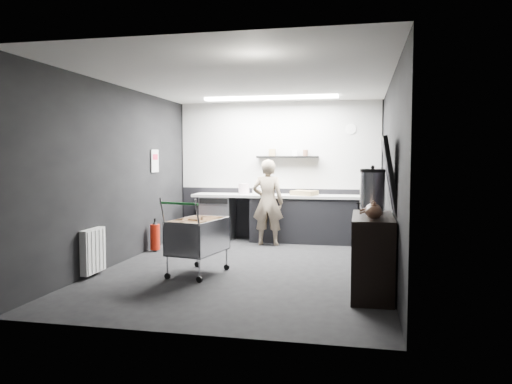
# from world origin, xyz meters

# --- Properties ---
(floor) EXTENTS (5.50, 5.50, 0.00)m
(floor) POSITION_xyz_m (0.00, 0.00, 0.00)
(floor) COLOR black
(floor) RESTS_ON ground
(ceiling) EXTENTS (5.50, 5.50, 0.00)m
(ceiling) POSITION_xyz_m (0.00, 0.00, 2.70)
(ceiling) COLOR silver
(ceiling) RESTS_ON wall_back
(wall_back) EXTENTS (5.50, 0.00, 5.50)m
(wall_back) POSITION_xyz_m (0.00, 2.75, 1.35)
(wall_back) COLOR black
(wall_back) RESTS_ON floor
(wall_front) EXTENTS (5.50, 0.00, 5.50)m
(wall_front) POSITION_xyz_m (0.00, -2.75, 1.35)
(wall_front) COLOR black
(wall_front) RESTS_ON floor
(wall_left) EXTENTS (0.00, 5.50, 5.50)m
(wall_left) POSITION_xyz_m (-2.00, 0.00, 1.35)
(wall_left) COLOR black
(wall_left) RESTS_ON floor
(wall_right) EXTENTS (0.00, 5.50, 5.50)m
(wall_right) POSITION_xyz_m (2.00, 0.00, 1.35)
(wall_right) COLOR black
(wall_right) RESTS_ON floor
(kitchen_wall_panel) EXTENTS (3.95, 0.02, 1.70)m
(kitchen_wall_panel) POSITION_xyz_m (0.00, 2.73, 1.85)
(kitchen_wall_panel) COLOR #B6B6B2
(kitchen_wall_panel) RESTS_ON wall_back
(dado_panel) EXTENTS (3.95, 0.02, 1.00)m
(dado_panel) POSITION_xyz_m (0.00, 2.73, 0.50)
(dado_panel) COLOR black
(dado_panel) RESTS_ON wall_back
(floating_shelf) EXTENTS (1.20, 0.22, 0.04)m
(floating_shelf) POSITION_xyz_m (0.20, 2.62, 1.62)
(floating_shelf) COLOR black
(floating_shelf) RESTS_ON wall_back
(wall_clock) EXTENTS (0.20, 0.03, 0.20)m
(wall_clock) POSITION_xyz_m (1.40, 2.72, 2.15)
(wall_clock) COLOR white
(wall_clock) RESTS_ON wall_back
(poster) EXTENTS (0.02, 0.30, 0.40)m
(poster) POSITION_xyz_m (-1.98, 1.30, 1.55)
(poster) COLOR silver
(poster) RESTS_ON wall_left
(poster_red_band) EXTENTS (0.02, 0.22, 0.10)m
(poster_red_band) POSITION_xyz_m (-1.98, 1.30, 1.62)
(poster_red_band) COLOR red
(poster_red_band) RESTS_ON poster
(radiator) EXTENTS (0.10, 0.50, 0.60)m
(radiator) POSITION_xyz_m (-1.94, -0.90, 0.35)
(radiator) COLOR white
(radiator) RESTS_ON wall_left
(ceiling_strip) EXTENTS (2.40, 0.20, 0.04)m
(ceiling_strip) POSITION_xyz_m (0.00, 1.85, 2.67)
(ceiling_strip) COLOR white
(ceiling_strip) RESTS_ON ceiling
(prep_counter) EXTENTS (3.20, 0.61, 0.90)m
(prep_counter) POSITION_xyz_m (0.14, 2.42, 0.46)
(prep_counter) COLOR black
(prep_counter) RESTS_ON floor
(person) EXTENTS (0.58, 0.38, 1.58)m
(person) POSITION_xyz_m (-0.06, 1.97, 0.79)
(person) COLOR beige
(person) RESTS_ON floor
(shopping_cart) EXTENTS (0.73, 1.05, 1.04)m
(shopping_cart) POSITION_xyz_m (-0.58, -0.50, 0.50)
(shopping_cart) COLOR silver
(shopping_cart) RESTS_ON floor
(sideboard) EXTENTS (0.53, 1.24, 1.86)m
(sideboard) POSITION_xyz_m (1.76, -0.97, 0.59)
(sideboard) COLOR black
(sideboard) RESTS_ON floor
(fire_extinguisher) EXTENTS (0.16, 0.16, 0.54)m
(fire_extinguisher) POSITION_xyz_m (-1.85, 0.97, 0.26)
(fire_extinguisher) COLOR #B31D0B
(fire_extinguisher) RESTS_ON floor
(cardboard_box) EXTENTS (0.53, 0.47, 0.09)m
(cardboard_box) POSITION_xyz_m (0.56, 2.37, 0.94)
(cardboard_box) COLOR olive
(cardboard_box) RESTS_ON prep_counter
(pink_tub) EXTENTS (0.21, 0.21, 0.21)m
(pink_tub) POSITION_xyz_m (-0.62, 2.42, 1.00)
(pink_tub) COLOR silver
(pink_tub) RESTS_ON prep_counter
(white_container) EXTENTS (0.21, 0.18, 0.16)m
(white_container) POSITION_xyz_m (-0.35, 2.37, 0.98)
(white_container) COLOR white
(white_container) RESTS_ON prep_counter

